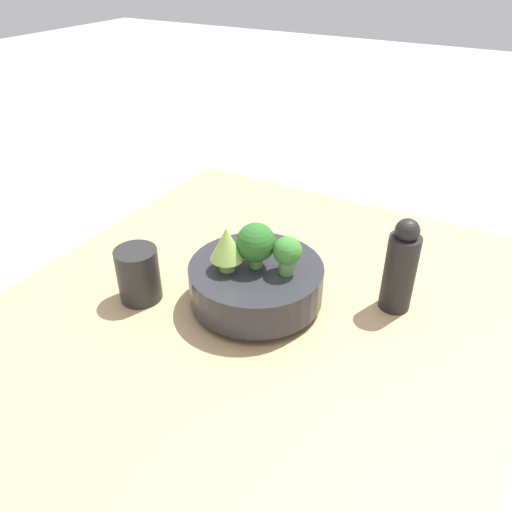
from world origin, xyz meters
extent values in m
plane|color=#ADA89E|center=(0.00, 0.00, 0.00)|extent=(6.00, 6.00, 0.00)
cube|color=tan|center=(0.00, 0.00, 0.02)|extent=(0.99, 0.84, 0.05)
cylinder|color=#28282D|center=(-0.03, -0.01, 0.05)|extent=(0.10, 0.10, 0.01)
cylinder|color=#28282D|center=(-0.03, -0.01, 0.09)|extent=(0.23, 0.23, 0.06)
cylinder|color=#609347|center=(-0.03, -0.01, 0.13)|extent=(0.02, 0.02, 0.02)
sphere|color=#286023|center=(-0.03, -0.01, 0.17)|extent=(0.06, 0.06, 0.06)
cylinder|color=#7AB256|center=(0.00, -0.04, 0.13)|extent=(0.03, 0.03, 0.02)
cone|color=#93B751|center=(0.00, -0.04, 0.17)|extent=(0.06, 0.06, 0.06)
cylinder|color=#609347|center=(-0.04, 0.05, 0.13)|extent=(0.03, 0.03, 0.02)
sphere|color=#387A2D|center=(-0.04, 0.05, 0.16)|extent=(0.05, 0.05, 0.05)
cylinder|color=black|center=(0.06, -0.19, 0.09)|extent=(0.07, 0.07, 0.10)
cylinder|color=black|center=(-0.14, 0.21, 0.11)|extent=(0.05, 0.05, 0.14)
sphere|color=black|center=(-0.14, 0.21, 0.20)|extent=(0.04, 0.04, 0.04)
camera|label=1|loc=(0.57, 0.34, 0.59)|focal=35.00mm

